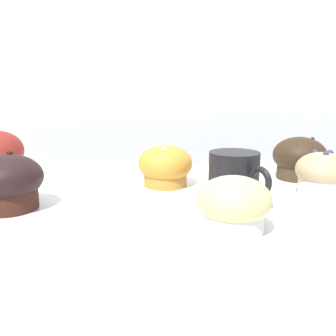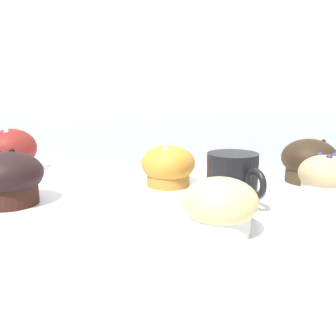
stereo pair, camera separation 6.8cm
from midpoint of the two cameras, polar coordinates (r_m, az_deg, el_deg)
wall_back at (r=1.23m, az=0.12°, el=3.30°), size 3.20×0.10×1.80m
muffin_front_center at (r=0.74m, az=-3.43°, el=0.21°), size 0.10×0.10×0.08m
muffin_back_left at (r=0.70m, az=18.83°, el=-0.94°), size 0.09×0.09×0.08m
muffin_back_right at (r=0.66m, az=-25.13°, el=-1.94°), size 0.11×0.11×0.09m
muffin_front_left at (r=0.82m, az=16.31°, el=1.29°), size 0.11×0.11×0.08m
muffin_front_right at (r=0.51m, az=5.79°, el=-5.35°), size 0.10×0.10×0.07m
coffee_cup at (r=0.65m, az=6.69°, el=-1.03°), size 0.10×0.11×0.08m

